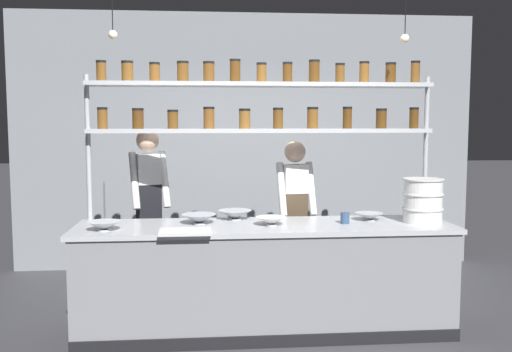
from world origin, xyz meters
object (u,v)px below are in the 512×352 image
Objects in this scene: chef_center at (295,213)px; prep_bowl_near_right at (199,219)px; spice_shelf_unit at (261,110)px; cutting_board at (185,232)px; container_stack at (423,201)px; serving_cup_front at (345,218)px; prep_bowl_center_back at (104,226)px; chef_left at (149,204)px; prep_bowl_far_left at (235,215)px; prep_bowl_near_left at (369,217)px; prep_bowl_center_front at (271,221)px.

prep_bowl_near_right is at bearing -154.25° from chef_center.
prep_bowl_near_right is at bearing -156.02° from spice_shelf_unit.
spice_shelf_unit reaches higher than cutting_board.
container_stack is at bearing 8.15° from cutting_board.
cutting_board is at bearing -167.35° from serving_cup_front.
prep_bowl_center_back is 0.78m from prep_bowl_near_right.
chef_left is at bearing 166.30° from chef_center.
spice_shelf_unit reaches higher than prep_bowl_near_right.
spice_shelf_unit is 0.95m from prep_bowl_far_left.
prep_bowl_near_left is at bearing -7.61° from prep_bowl_far_left.
prep_bowl_center_back reaches higher than prep_bowl_near_left.
spice_shelf_unit is 1.09m from chef_center.
serving_cup_front is at bearing 12.65° from cutting_board.
cutting_board is 1.64m from prep_bowl_near_left.
prep_bowl_near_right reaches higher than prep_bowl_center_front.
chef_center is at bearing 25.87° from prep_bowl_center_back.
serving_cup_front is at bearing -4.88° from prep_bowl_near_right.
container_stack is at bearing -14.86° from spice_shelf_unit.
cutting_board is (0.39, -1.15, -0.06)m from chef_left.
prep_bowl_center_back reaches higher than prep_bowl_center_front.
prep_bowl_center_back is 2.79× the size of serving_cup_front.
chef_left is 5.82× the size of prep_bowl_near_right.
prep_bowl_far_left is (-0.28, 0.31, 0.01)m from prep_bowl_center_front.
chef_left is 1.22m from cutting_board.
serving_cup_front is (0.32, -0.68, 0.06)m from chef_center.
prep_bowl_center_back is at bearing -122.68° from chef_left.
chef_center reaches higher than prep_bowl_center_back.
spice_shelf_unit is 1.00m from prep_bowl_center_front.
chef_center reaches higher than container_stack.
prep_bowl_center_front is at bearing -56.66° from chef_left.
prep_bowl_center_front is at bearing -179.66° from container_stack.
cutting_board is 0.75m from prep_bowl_center_front.
prep_bowl_near_left is 0.89m from prep_bowl_center_front.
chef_left is 1.41m from chef_center.
prep_bowl_near_left is 1.48m from prep_bowl_near_right.
prep_bowl_center_front is 0.86× the size of prep_bowl_near_right.
prep_bowl_near_left is 0.91× the size of prep_bowl_center_back.
spice_shelf_unit is 12.68× the size of prep_bowl_near_left.
chef_center is 6.29× the size of prep_bowl_center_front.
serving_cup_front is (1.72, -0.85, -0.02)m from chef_left.
serving_cup_front is at bearing -17.53° from prep_bowl_far_left.
prep_bowl_center_back is (-2.23, -0.26, 0.00)m from prep_bowl_near_left.
chef_left is (-1.04, 0.51, -0.89)m from spice_shelf_unit.
cutting_board is at bearing -171.85° from container_stack.
chef_left is 4.52× the size of container_stack.
container_stack is (0.99, -0.69, 0.20)m from chef_center.
chef_left is 1.92m from serving_cup_front.
chef_left is 0.90m from prep_bowl_near_right.
chef_center is 0.75m from serving_cup_front.
chef_center is at bearing 32.27° from prep_bowl_near_right.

